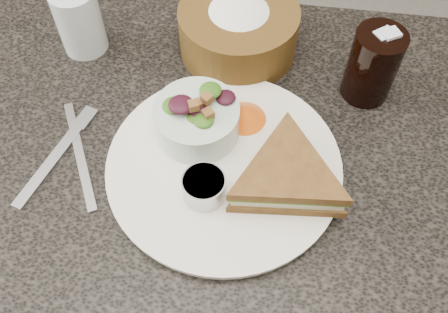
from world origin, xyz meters
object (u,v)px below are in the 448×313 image
Objects in this scene: dressing_ramekin at (204,187)px; bread_basket at (239,24)px; sandwich at (287,177)px; salad_bowl at (197,116)px; dinner_plate at (224,166)px; water_glass at (79,20)px; dining_table at (212,270)px; cola_glass at (374,62)px.

dressing_ramekin is 0.31× the size of bread_basket.
salad_bowl is at bearing 145.72° from sandwich.
salad_bowl is at bearing 104.48° from dressing_ramekin.
dinner_plate is 2.95× the size of water_glass.
dining_table is 3.26× the size of dinner_plate.
sandwich is 0.22m from cola_glass.
dressing_ramekin is 0.34m from water_glass.
dining_table is at bearing -42.22° from water_glass.
salad_bowl is 1.10× the size of water_glass.
water_glass is at bearing -173.53° from bread_basket.
bread_basket is (-0.01, 0.23, 0.04)m from dinner_plate.
dressing_ramekin is (-0.10, -0.03, -0.01)m from sandwich.
cola_glass is (0.23, 0.12, 0.01)m from salad_bowl.
cola_glass is at bearing 45.92° from dressing_ramekin.
dinner_plate is 2.69× the size of salad_bowl.
bread_basket is (0.01, 0.27, 0.02)m from dressing_ramekin.
sandwich is (0.08, -0.02, 0.03)m from dinner_plate.
cola_glass is at bearing 38.85° from dining_table.
water_glass reaches higher than bread_basket.
dressing_ramekin is (0.00, -0.04, 0.40)m from dining_table.
sandwich is 0.14m from salad_bowl.
dinner_plate is at bearing 13.53° from dining_table.
cola_glass is (0.19, 0.16, 0.05)m from dinner_plate.
salad_bowl is 0.25m from water_glass.
salad_bowl is at bearing 110.53° from dining_table.
bread_basket is at bearing 86.56° from dining_table.
sandwich is at bearing -15.52° from dinner_plate.
salad_bowl is 0.63× the size of bread_basket.
salad_bowl is 0.26m from cola_glass.
water_glass is at bearing 141.24° from sandwich.
cola_glass is at bearing 55.71° from sandwich.
dinner_plate is at bearing 159.55° from sandwich.
dressing_ramekin reaches higher than dining_table.
bread_basket is at bearing 162.51° from cola_glass.
bread_basket is 1.49× the size of cola_glass.
sandwich is 0.26m from bread_basket.
dining_table is at bearing -69.47° from salad_bowl.
water_glass is (-0.43, 0.03, -0.01)m from cola_glass.
bread_basket is (0.01, 0.23, 0.43)m from dining_table.
cola_glass is (0.21, 0.21, 0.03)m from dressing_ramekin.
water_glass is (-0.24, -0.03, 0.00)m from bread_basket.
dining_table is 9.61× the size of water_glass.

